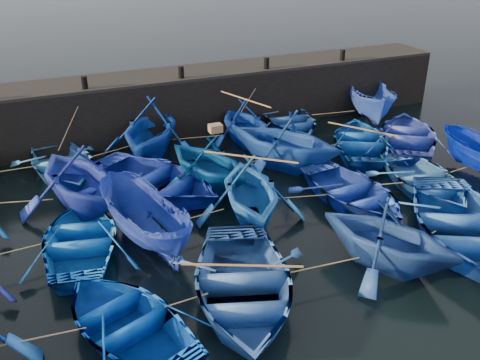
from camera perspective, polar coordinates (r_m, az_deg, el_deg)
name	(u,v)px	position (r m, az deg, el deg)	size (l,w,h in m)	color
ground	(282,245)	(16.09, 4.47, -6.91)	(120.00, 120.00, 0.00)	black
quay_wall	(177,103)	(24.45, -6.74, 8.18)	(26.00, 2.50, 2.50)	black
quay_top	(175,74)	(24.08, -6.91, 11.14)	(26.00, 2.50, 0.12)	black
bollard_1	(84,83)	(22.39, -16.26, 9.95)	(0.24, 0.24, 0.50)	black
bollard_2	(181,72)	(23.16, -6.30, 11.36)	(0.24, 0.24, 0.50)	black
bollard_3	(267,63)	(24.56, 2.85, 12.35)	(0.24, 0.24, 0.50)	black
bollard_4	(343,55)	(26.50, 10.89, 12.96)	(0.24, 0.24, 0.50)	black
boat_1	(62,164)	(21.06, -18.44, 1.65)	(3.33, 4.65, 0.96)	#3072BD
boat_2	(150,128)	(21.76, -9.53, 5.54)	(3.95, 4.58, 2.41)	navy
boat_3	(245,122)	(22.66, 0.54, 6.17)	(3.23, 3.74, 1.97)	#0C349A
boat_4	(289,119)	(24.58, 5.27, 6.45)	(3.31, 4.63, 0.96)	navy
boat_5	(371,101)	(26.35, 13.81, 8.20)	(1.80, 4.79, 1.85)	blue
boat_7	(79,176)	(18.12, -16.80, 0.36)	(3.94, 4.57, 2.41)	#1E319C
boat_8	(155,180)	(18.79, -9.09, 0.01)	(3.90, 5.45, 1.13)	navy
boat_9	(208,161)	(18.87, -3.41, 2.04)	(3.44, 3.99, 2.10)	navy
boat_10	(285,139)	(20.44, 4.82, 4.40)	(3.91, 4.53, 2.38)	navy
boat_11	(361,141)	(22.57, 12.79, 4.08)	(3.41, 4.77, 0.99)	#0B438F
boat_12	(408,135)	(23.67, 17.51, 4.61)	(3.59, 5.02, 1.04)	#263A93
boat_14	(82,238)	(16.15, -16.55, -5.96)	(3.21, 4.49, 0.93)	blue
boat_15	(144,221)	(15.86, -10.25, -4.28)	(1.62, 4.30, 1.66)	navy
boat_16	(250,189)	(16.83, 1.08, -0.98)	(3.52, 4.08, 2.15)	blue
boat_17	(353,192)	(18.37, 11.97, -1.23)	(3.27, 4.57, 0.95)	#183496
boat_18	(426,180)	(19.88, 19.21, -0.02)	(3.20, 4.47, 0.93)	blue
boat_21	(127,320)	(12.96, -11.99, -14.44)	(3.14, 4.39, 0.91)	#013699
boat_22	(242,285)	(13.57, 0.20, -11.09)	(3.79, 5.30, 1.10)	#2B58A1
boat_23	(389,235)	(15.09, 15.59, -5.71)	(3.40, 3.94, 2.08)	navy
boat_24	(460,224)	(17.22, 22.42, -4.32)	(4.09, 5.72, 1.19)	#1C50AF
wooden_crate	(215,128)	(18.50, -2.63, 5.54)	(0.44, 0.35, 0.27)	olive
mooring_ropes	(217,156)	(19.65, -2.46, 2.53)	(18.04, 11.82, 2.10)	tan
loose_oars	(280,151)	(18.38, 4.34, 3.14)	(10.55, 11.68, 1.22)	#99724C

